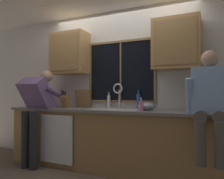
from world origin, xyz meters
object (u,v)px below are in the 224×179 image
Objects in this scene: knife_block at (66,101)px; cutting_board at (83,99)px; soap_dispenser at (141,106)px; bottle_green_glass at (109,101)px; person_sitting_on_counter at (210,98)px; bottle_tall_clear at (139,101)px; mixing_bowl at (146,106)px; person_standing at (37,106)px.

cutting_board reaches higher than knife_block.
bottle_green_glass reaches higher than soap_dispenser.
person_sitting_on_counter is 4.59× the size of bottle_green_glass.
person_sitting_on_counter reaches higher than bottle_tall_clear.
knife_block is at bearing 173.91° from soap_dispenser.
person_sitting_on_counter is 1.14m from bottle_tall_clear.
bottle_tall_clear is (-0.18, 0.19, 0.07)m from mixing_bowl.
bottle_green_glass is (0.49, 0.02, -0.04)m from cutting_board.
mixing_bowl is (1.72, 0.36, 0.01)m from person_standing.
person_sitting_on_counter is at bearing -8.86° from soap_dispenser.
soap_dispenser is 0.62× the size of bottle_tall_clear.
bottle_tall_clear is at bearing 10.55° from knife_block.
knife_block is 1.39m from mixing_bowl.
bottle_tall_clear reaches higher than bottle_green_glass.
bottle_green_glass is at bearing 1.92° from cutting_board.
bottle_tall_clear is at bearing 0.98° from cutting_board.
person_sitting_on_counter is at bearing -20.61° from mixing_bowl.
person_standing is at bearing -136.18° from knife_block.
cutting_board is (0.21, 0.21, 0.04)m from knife_block.
person_standing reaches higher than bottle_green_glass.
cutting_board is 1.21m from soap_dispenser.
cutting_board reaches higher than mixing_bowl.
person_standing is at bearing -135.79° from cutting_board.
person_standing is 1.71m from soap_dispenser.
person_sitting_on_counter is 6.70× the size of soap_dispenser.
person_sitting_on_counter is at bearing -7.17° from knife_block.
person_sitting_on_counter reaches higher than soap_dispenser.
mixing_bowl is at bearing -46.91° from bottle_tall_clear.
knife_block is 1.71× the size of soap_dispenser.
soap_dispenser is (-0.86, 0.13, -0.11)m from person_sitting_on_counter.
soap_dispenser is 0.69× the size of bottle_green_glass.
person_sitting_on_counter is at bearing 0.96° from person_standing.
bottle_green_glass reaches higher than mixing_bowl.
knife_block is 0.73m from bottle_green_glass.
knife_block reaches higher than soap_dispenser.
bottle_green_glass is at bearing 164.62° from mixing_bowl.
bottle_tall_clear reaches higher than mixing_bowl.
person_sitting_on_counter is 5.17× the size of mixing_bowl.
knife_block is (0.34, 0.32, 0.07)m from person_standing.
mixing_bowl is (1.18, -0.17, -0.10)m from cutting_board.
bottle_tall_clear is (1.21, 0.23, 0.02)m from knife_block.
mixing_bowl is at bearing -8.36° from cutting_board.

